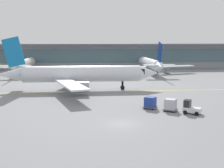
{
  "coord_description": "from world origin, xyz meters",
  "views": [
    {
      "loc": [
        -3.93,
        -37.68,
        11.02
      ],
      "look_at": [
        -0.31,
        15.71,
        3.0
      ],
      "focal_mm": 47.35,
      "sensor_mm": 36.0,
      "label": 1
    }
  ],
  "objects": [
    {
      "name": "baggage_tug",
      "position": [
        10.8,
        4.67,
        0.89
      ],
      "size": [
        2.94,
        2.63,
        2.1
      ],
      "rotation": [
        0.0,
        0.0,
        -0.6
      ],
      "color": "silver",
      "rests_on": "ground_plane"
    },
    {
      "name": "terminal_concourse",
      "position": [
        0.0,
        79.34,
        4.92
      ],
      "size": [
        224.35,
        11.0,
        9.6
      ],
      "color": "#8C939E",
      "rests_on": "ground_plane"
    },
    {
      "name": "taxiing_regional_jet",
      "position": [
        -6.57,
        26.9,
        3.53
      ],
      "size": [
        35.5,
        33.07,
        11.78
      ],
      "rotation": [
        0.0,
        0.0,
        0.03
      ],
      "color": "silver",
      "rests_on": "ground_plane"
    },
    {
      "name": "ground_plane",
      "position": [
        0.0,
        0.0,
        0.0
      ],
      "size": [
        400.0,
        400.0,
        0.0
      ],
      "primitive_type": "plane",
      "color": "gray"
    },
    {
      "name": "cargo_dolly_lead",
      "position": [
        8.18,
        6.44,
        1.05
      ],
      "size": [
        2.64,
        2.5,
        1.94
      ],
      "rotation": [
        0.0,
        0.0,
        -0.6
      ],
      "color": "#595B60",
      "rests_on": "ground_plane"
    },
    {
      "name": "gate_airplane_2",
      "position": [
        15.31,
        59.22,
        3.17
      ],
      "size": [
        29.72,
        31.9,
        10.58
      ],
      "rotation": [
        0.0,
        0.0,
        1.59
      ],
      "color": "white",
      "rests_on": "ground_plane"
    },
    {
      "name": "gate_airplane_1",
      "position": [
        -26.18,
        60.51,
        3.07
      ],
      "size": [
        28.74,
        30.79,
        10.23
      ],
      "rotation": [
        0.0,
        0.0,
        1.57
      ],
      "color": "silver",
      "rests_on": "ground_plane"
    },
    {
      "name": "taxiway_centreline_stripe",
      "position": [
        -6.11,
        24.91,
        0.0
      ],
      "size": [
        109.97,
        3.17,
        0.01
      ],
      "primitive_type": "cube",
      "rotation": [
        0.0,
        0.0,
        0.03
      ],
      "color": "yellow",
      "rests_on": "ground_plane"
    },
    {
      "name": "cargo_dolly_trailing",
      "position": [
        5.37,
        8.35,
        1.05
      ],
      "size": [
        2.64,
        2.5,
        1.94
      ],
      "rotation": [
        0.0,
        0.0,
        -0.6
      ],
      "color": "#595B60",
      "rests_on": "ground_plane"
    }
  ]
}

